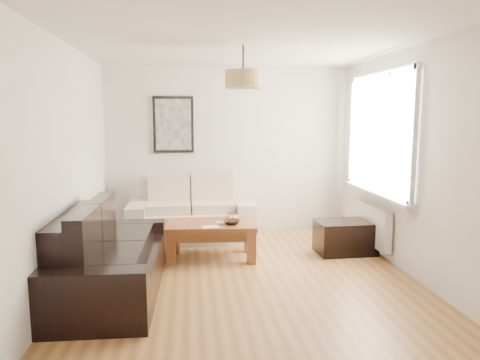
{
  "coord_description": "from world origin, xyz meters",
  "views": [
    {
      "loc": [
        -0.6,
        -4.62,
        1.8
      ],
      "look_at": [
        0.0,
        0.6,
        1.05
      ],
      "focal_mm": 32.53,
      "sensor_mm": 36.0,
      "label": 1
    }
  ],
  "objects": [
    {
      "name": "floor",
      "position": [
        0.0,
        0.0,
        0.0
      ],
      "size": [
        4.5,
        4.5,
        0.0
      ],
      "primitive_type": "plane",
      "color": "brown",
      "rests_on": "ground"
    },
    {
      "name": "ceiling",
      "position": [
        0.0,
        0.0,
        2.6
      ],
      "size": [
        3.8,
        4.5,
        0.0
      ],
      "primitive_type": null,
      "color": "white",
      "rests_on": "floor"
    },
    {
      "name": "wall_back",
      "position": [
        0.0,
        2.25,
        1.3
      ],
      "size": [
        3.8,
        0.04,
        2.6
      ],
      "primitive_type": null,
      "color": "silver",
      "rests_on": "floor"
    },
    {
      "name": "wall_front",
      "position": [
        0.0,
        -2.25,
        1.3
      ],
      "size": [
        3.8,
        0.04,
        2.6
      ],
      "primitive_type": null,
      "color": "silver",
      "rests_on": "floor"
    },
    {
      "name": "wall_left",
      "position": [
        -1.9,
        0.0,
        1.3
      ],
      "size": [
        0.04,
        4.5,
        2.6
      ],
      "primitive_type": null,
      "color": "silver",
      "rests_on": "floor"
    },
    {
      "name": "wall_right",
      "position": [
        1.9,
        0.0,
        1.3
      ],
      "size": [
        0.04,
        4.5,
        2.6
      ],
      "primitive_type": null,
      "color": "silver",
      "rests_on": "floor"
    },
    {
      "name": "window_bay",
      "position": [
        1.86,
        0.8,
        1.6
      ],
      "size": [
        0.14,
        1.9,
        1.6
      ],
      "primitive_type": null,
      "color": "white",
      "rests_on": "wall_right"
    },
    {
      "name": "radiator",
      "position": [
        1.82,
        0.8,
        0.38
      ],
      "size": [
        0.1,
        0.9,
        0.52
      ],
      "primitive_type": "cube",
      "color": "white",
      "rests_on": "wall_right"
    },
    {
      "name": "poster",
      "position": [
        -0.85,
        2.22,
        1.7
      ],
      "size": [
        0.62,
        0.04,
        0.87
      ],
      "primitive_type": null,
      "color": "black",
      "rests_on": "wall_back"
    },
    {
      "name": "pendant_shade",
      "position": [
        0.0,
        0.3,
        2.23
      ],
      "size": [
        0.4,
        0.4,
        0.2
      ],
      "primitive_type": "cylinder",
      "color": "tan",
      "rests_on": "ceiling"
    },
    {
      "name": "loveseat_cream",
      "position": [
        -0.6,
        1.78,
        0.45
      ],
      "size": [
        1.84,
        1.02,
        0.91
      ],
      "primitive_type": null,
      "rotation": [
        0.0,
        0.0,
        0.02
      ],
      "color": "beige",
      "rests_on": "floor"
    },
    {
      "name": "sofa_leather",
      "position": [
        -1.43,
        -0.19,
        0.42
      ],
      "size": [
        1.0,
        1.98,
        0.85
      ],
      "primitive_type": null,
      "rotation": [
        0.0,
        0.0,
        1.55
      ],
      "color": "black",
      "rests_on": "floor"
    },
    {
      "name": "coffee_table",
      "position": [
        -0.34,
        0.83,
        0.23
      ],
      "size": [
        1.18,
        0.69,
        0.47
      ],
      "primitive_type": null,
      "rotation": [
        0.0,
        0.0,
        -0.06
      ],
      "color": "brown",
      "rests_on": "floor"
    },
    {
      "name": "ottoman",
      "position": [
        1.45,
        0.84,
        0.22
      ],
      "size": [
        0.77,
        0.51,
        0.43
      ],
      "primitive_type": "cube",
      "rotation": [
        0.0,
        0.0,
        0.03
      ],
      "color": "black",
      "rests_on": "floor"
    },
    {
      "name": "cushion_left",
      "position": [
        -1.01,
        2.0,
        0.76
      ],
      "size": [
        0.41,
        0.17,
        0.39
      ],
      "primitive_type": "cube",
      "rotation": [
        0.0,
        0.0,
        0.13
      ],
      "color": "black",
      "rests_on": "loveseat_cream"
    },
    {
      "name": "cushion_right",
      "position": [
        -0.26,
        2.0,
        0.76
      ],
      "size": [
        0.41,
        0.17,
        0.4
      ],
      "primitive_type": "cube",
      "rotation": [
        0.0,
        0.0,
        -0.13
      ],
      "color": "black",
      "rests_on": "loveseat_cream"
    },
    {
      "name": "fruit_bowl",
      "position": [
        -0.09,
        0.73,
        0.49
      ],
      "size": [
        0.24,
        0.24,
        0.05
      ],
      "primitive_type": "imported",
      "rotation": [
        0.0,
        0.0,
        -0.07
      ],
      "color": "black",
      "rests_on": "coffee_table"
    },
    {
      "name": "orange_a",
      "position": [
        -0.04,
        0.9,
        0.51
      ],
      "size": [
        0.09,
        0.09,
        0.07
      ],
      "primitive_type": "sphere",
      "rotation": [
        0.0,
        0.0,
        0.23
      ],
      "color": "orange",
      "rests_on": "fruit_bowl"
    },
    {
      "name": "orange_b",
      "position": [
        -0.01,
        0.94,
        0.51
      ],
      "size": [
        0.08,
        0.08,
        0.06
      ],
      "primitive_type": "sphere",
      "rotation": [
        0.0,
        0.0,
        -0.31
      ],
      "color": "orange",
      "rests_on": "fruit_bowl"
    },
    {
      "name": "orange_c",
      "position": [
        -0.11,
        0.89,
        0.51
      ],
      "size": [
        0.1,
        0.1,
        0.09
      ],
      "primitive_type": "sphere",
      "rotation": [
        0.0,
        0.0,
        -0.24
      ],
      "color": "#EB5413",
      "rests_on": "fruit_bowl"
    },
    {
      "name": "papers",
      "position": [
        -0.37,
        0.61,
        0.47
      ],
      "size": [
        0.23,
        0.18,
        0.01
      ],
      "primitive_type": "cube",
      "rotation": [
        0.0,
        0.0,
        0.18
      ],
      "color": "white",
      "rests_on": "coffee_table"
    }
  ]
}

